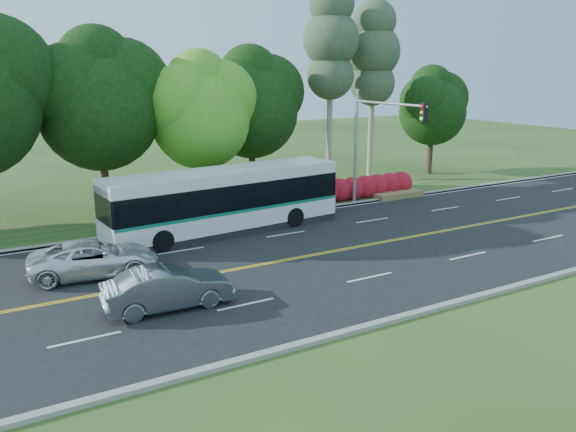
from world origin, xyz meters
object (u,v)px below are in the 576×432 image
traffic_signal (376,131)px  suv (94,259)px  transit_bus (225,201)px  sedan (168,288)px

traffic_signal → suv: traffic_signal is taller
transit_bus → traffic_signal: bearing=-5.6°
transit_bus → sedan: bearing=-130.7°
transit_bus → suv: 7.86m
transit_bus → sedan: size_ratio=2.81×
transit_bus → sedan: transit_bus is taller
traffic_signal → sedan: 17.35m
transit_bus → suv: bearing=-161.2°
sedan → suv: size_ratio=0.89×
suv → traffic_signal: bearing=-70.9°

